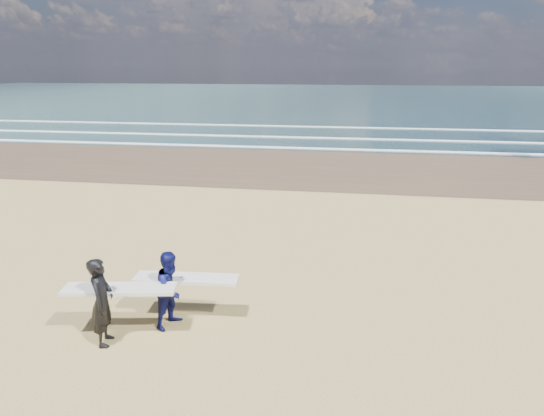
# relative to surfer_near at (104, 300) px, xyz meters

# --- Properties ---
(ocean) EXTENTS (220.00, 100.00, 0.02)m
(ocean) POSITION_rel_surfer_near_xyz_m (19.55, 72.25, -0.89)
(ocean) COLOR #1A333A
(ocean) RESTS_ON ground
(surfer_near) EXTENTS (2.26, 1.16, 1.77)m
(surfer_near) POSITION_rel_surfer_near_xyz_m (0.00, 0.00, 0.00)
(surfer_near) COLOR black
(surfer_near) RESTS_ON ground
(surfer_far) EXTENTS (2.23, 1.18, 1.62)m
(surfer_far) POSITION_rel_surfer_near_xyz_m (1.05, 0.87, -0.08)
(surfer_far) COLOR #0D104A
(surfer_far) RESTS_ON ground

